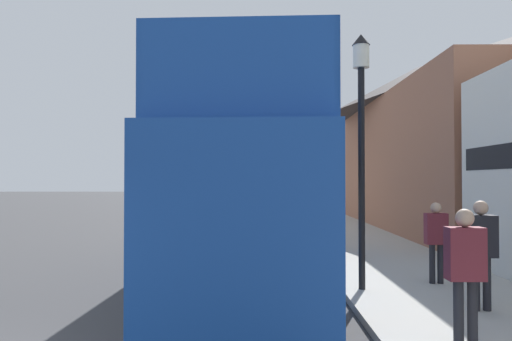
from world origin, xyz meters
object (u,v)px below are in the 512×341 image
object	(u,v)px
lamp_post_nearest	(361,114)
lamp_post_second	(317,148)
tour_bus	(258,196)
pedestrian_third	(436,235)
pedestrian_second	(481,244)
parked_car_ahead_of_bus	(273,224)
pedestrian_nearest	(465,264)

from	to	relation	value
lamp_post_nearest	lamp_post_second	xyz separation A→B (m)	(0.26, 9.98, -0.03)
tour_bus	lamp_post_nearest	world-z (taller)	lamp_post_nearest
tour_bus	pedestrian_third	bearing A→B (deg)	-5.84
pedestrian_third	lamp_post_nearest	size ratio (longest dim) A/B	0.33
lamp_post_second	pedestrian_second	bearing A→B (deg)	-83.24
tour_bus	lamp_post_second	xyz separation A→B (m)	(2.31, 8.88, 1.63)
tour_bus	parked_car_ahead_of_bus	size ratio (longest dim) A/B	2.38
pedestrian_third	tour_bus	bearing A→B (deg)	171.57
lamp_post_nearest	pedestrian_second	bearing A→B (deg)	-44.24
pedestrian_second	pedestrian_third	size ratio (longest dim) A/B	1.08
parked_car_ahead_of_bus	pedestrian_third	bearing A→B (deg)	-72.16
tour_bus	parked_car_ahead_of_bus	distance (m)	7.94
parked_car_ahead_of_bus	pedestrian_nearest	bearing A→B (deg)	-82.97
parked_car_ahead_of_bus	pedestrian_nearest	xyz separation A→B (m)	(2.12, -12.31, 0.58)
tour_bus	lamp_post_nearest	distance (m)	2.86
pedestrian_third	lamp_post_second	world-z (taller)	lamp_post_second
parked_car_ahead_of_bus	lamp_post_nearest	size ratio (longest dim) A/B	0.90
pedestrian_nearest	lamp_post_nearest	bearing A→B (deg)	100.50
pedestrian_nearest	pedestrian_second	bearing A→B (deg)	60.93
pedestrian_third	lamp_post_nearest	xyz separation A→B (m)	(-1.65, -0.55, 2.43)
lamp_post_nearest	parked_car_ahead_of_bus	bearing A→B (deg)	99.51
pedestrian_nearest	pedestrian_third	bearing A→B (deg)	75.48
parked_car_ahead_of_bus	lamp_post_second	bearing A→B (deg)	28.49
pedestrian_second	lamp_post_second	xyz separation A→B (m)	(-1.37, 11.57, 2.33)
pedestrian_nearest	lamp_post_second	distance (m)	13.58
parked_car_ahead_of_bus	lamp_post_nearest	distance (m)	9.51
pedestrian_second	pedestrian_third	distance (m)	2.14
parked_car_ahead_of_bus	lamp_post_second	distance (m)	3.58
tour_bus	lamp_post_second	bearing A→B (deg)	77.98
tour_bus	parked_car_ahead_of_bus	world-z (taller)	tour_bus
parked_car_ahead_of_bus	pedestrian_second	xyz separation A→B (m)	(3.13, -10.50, 0.60)
pedestrian_third	lamp_post_second	distance (m)	9.83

